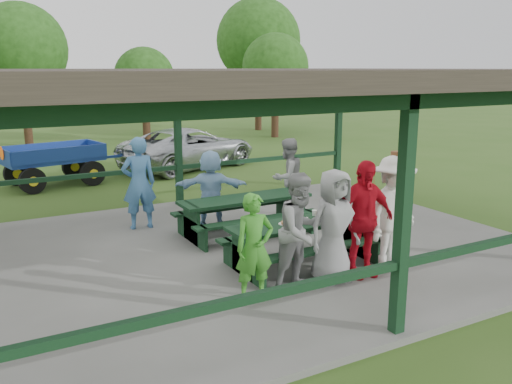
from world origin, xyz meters
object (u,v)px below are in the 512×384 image
farm_trailer (54,164)px  contestant_grey_left (301,231)px  contestant_green (254,248)px  picnic_table_far (246,210)px  contestant_red (363,219)px  pickup_truck (189,148)px  spectator_lblue (211,189)px  contestant_white_fedora (393,212)px  spectator_blue (139,183)px  picnic_table_near (302,237)px  contestant_grey_mid (334,226)px  spectator_grey (287,178)px

farm_trailer → contestant_grey_left: bearing=-89.5°
contestant_green → farm_trailer: 10.06m
picnic_table_far → contestant_red: size_ratio=1.43×
picnic_table_far → pickup_truck: 8.14m
spectator_lblue → contestant_white_fedora: bearing=139.6°
contestant_grey_left → spectator_blue: (-1.18, 4.22, 0.07)m
farm_trailer → picnic_table_far: bearing=-81.1°
picnic_table_near → contestant_white_fedora: (1.23, -0.84, 0.48)m
spectator_lblue → spectator_blue: bearing=-0.1°
picnic_table_near → spectator_lblue: size_ratio=1.58×
contestant_grey_mid → pickup_truck: size_ratio=0.36×
contestant_grey_mid → contestant_white_fedora: (1.21, 0.00, 0.07)m
spectator_blue → spectator_grey: (3.17, -0.67, -0.08)m
farm_trailer → contestant_red: bearing=-83.5°
picnic_table_near → contestant_white_fedora: 1.57m
contestant_grey_left → spectator_blue: spectator_blue is taller
spectator_grey → farm_trailer: size_ratio=0.47×
picnic_table_far → contestant_white_fedora: size_ratio=1.37×
contestant_red → spectator_grey: 3.71m
spectator_blue → contestant_grey_mid: bearing=118.3°
spectator_grey → pickup_truck: 7.19m
contestant_green → farm_trailer: contestant_green is taller
contestant_white_fedora → spectator_lblue: 3.98m
farm_trailer → contestant_green: bearing=-94.1°
spectator_blue → pickup_truck: size_ratio=0.39×
picnic_table_near → contestant_red: contestant_red is taller
spectator_lblue → contestant_red: bearing=130.0°
picnic_table_far → pickup_truck: bearing=76.0°
picnic_table_far → spectator_lblue: bearing=117.6°
contestant_red → farm_trailer: (-3.12, 9.99, -0.40)m
contestant_white_fedora → farm_trailer: bearing=92.5°
spectator_lblue → farm_trailer: 6.70m
picnic_table_near → picnic_table_far: size_ratio=0.96×
picnic_table_near → picnic_table_far: same height
picnic_table_far → contestant_grey_left: 2.91m
picnic_table_far → pickup_truck: size_ratio=0.54×
picnic_table_near → spectator_blue: spectator_blue is taller
picnic_table_far → farm_trailer: farm_trailer is taller
contestant_red → picnic_table_far: bearing=107.7°
contestant_white_fedora → contestant_green: bearing=162.5°
contestant_green → spectator_blue: 4.29m
picnic_table_far → contestant_red: 2.97m
contestant_green → spectator_blue: (-0.37, 4.27, 0.17)m
contestant_green → contestant_white_fedora: 2.63m
spectator_blue → contestant_white_fedora: bearing=130.7°
picnic_table_near → pickup_truck: size_ratio=0.52×
spectator_lblue → picnic_table_near: bearing=123.7°
picnic_table_near → contestant_grey_mid: bearing=-88.3°
pickup_truck → picnic_table_near: bearing=148.5°
contestant_grey_mid → contestant_red: 0.53m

